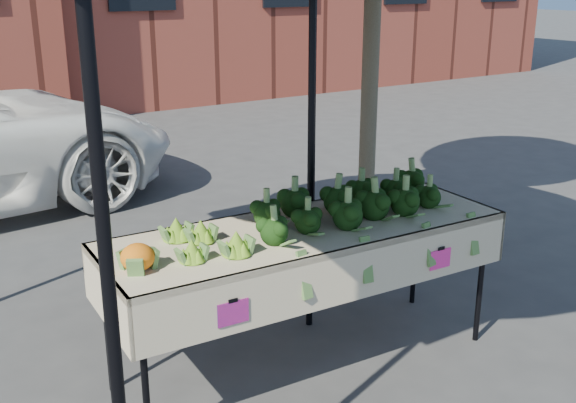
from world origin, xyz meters
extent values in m
plane|color=#353538|center=(0.00, 0.00, 0.00)|extent=(90.00, 90.00, 0.00)
cube|color=beige|center=(0.06, 0.05, 0.45)|extent=(2.44, 0.92, 0.90)
cube|color=#F22D8C|center=(-0.61, -0.35, 0.70)|extent=(0.17, 0.01, 0.12)
cube|color=#EE2D92|center=(0.74, -0.35, 0.70)|extent=(0.17, 0.01, 0.12)
ellipsoid|color=black|center=(0.39, 0.08, 1.01)|extent=(1.44, 0.54, 0.23)
ellipsoid|color=#81A931|center=(-0.60, 0.09, 0.99)|extent=(0.41, 0.55, 0.18)
ellipsoid|color=orange|center=(-0.99, 0.00, 0.98)|extent=(0.18, 0.18, 0.16)
camera|label=1|loc=(-2.08, -3.01, 2.27)|focal=42.77mm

